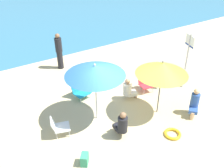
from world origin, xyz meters
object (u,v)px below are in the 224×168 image
object	(u,v)px
beach_chair_c	(80,90)
swim_ring	(173,134)
beach_chair_a	(145,82)
person_b	(59,51)
person_d	(195,102)
warning_sign	(188,53)
umbrella_blue	(95,70)
beach_bag	(85,159)
beach_chair_b	(58,126)
person_a	(129,89)
person_c	(122,124)
umbrella_yellow	(162,68)

from	to	relation	value
beach_chair_c	swim_ring	size ratio (longest dim) A/B	1.29
beach_chair_a	person_b	xyz separation A→B (m)	(-2.06, 3.43, 0.47)
beach_chair_a	person_d	xyz separation A→B (m)	(0.44, -2.03, 0.14)
person_d	warning_sign	distance (m)	1.98
beach_chair_a	person_b	bearing A→B (deg)	-141.12
umbrella_blue	swim_ring	bearing A→B (deg)	-51.20
swim_ring	beach_bag	world-z (taller)	beach_bag
beach_chair_a	beach_chair_b	world-z (taller)	beach_chair_a
beach_chair_c	person_a	xyz separation A→B (m)	(1.44, -1.05, 0.10)
person_a	person_d	size ratio (longest dim) A/B	0.88
beach_chair_a	beach_chair_b	size ratio (longest dim) A/B	1.01
person_c	beach_bag	distance (m)	1.48
beach_chair_c	umbrella_yellow	bearing A→B (deg)	28.24
beach_chair_a	person_d	size ratio (longest dim) A/B	0.67
person_a	person_d	xyz separation A→B (m)	(1.32, -1.88, 0.08)
umbrella_yellow	swim_ring	xyz separation A→B (m)	(-0.36, -1.12, -1.64)
beach_chair_b	person_d	distance (m)	4.43
beach_chair_b	beach_bag	distance (m)	1.42
umbrella_blue	person_c	world-z (taller)	umbrella_blue
umbrella_blue	umbrella_yellow	bearing A→B (deg)	-22.92
umbrella_blue	person_d	bearing A→B (deg)	-28.43
umbrella_blue	person_d	distance (m)	3.48
person_c	person_b	bearing A→B (deg)	1.29
warning_sign	beach_chair_b	bearing A→B (deg)	-163.76
beach_chair_c	warning_sign	xyz separation A→B (m)	(3.74, -1.50, 1.13)
beach_chair_b	person_c	xyz separation A→B (m)	(1.56, -1.06, 0.14)
beach_bag	person_b	bearing A→B (deg)	74.25
beach_chair_a	person_a	distance (m)	0.89
beach_chair_c	swim_ring	xyz separation A→B (m)	(1.48, -3.32, -0.27)
beach_chair_a	beach_chair_c	world-z (taller)	beach_chair_a
person_d	beach_bag	world-z (taller)	person_d
beach_chair_c	person_d	size ratio (longest dim) A/B	0.69
person_c	warning_sign	xyz separation A→B (m)	(3.60, 1.04, 0.98)
beach_chair_c	person_c	xyz separation A→B (m)	(0.14, -2.53, 0.15)
person_d	beach_bag	bearing A→B (deg)	-39.92
person_a	warning_sign	xyz separation A→B (m)	(2.29, -0.45, 1.03)
person_b	umbrella_blue	bearing A→B (deg)	-87.22
beach_chair_a	beach_chair_c	bearing A→B (deg)	-103.29
person_b	warning_sign	size ratio (longest dim) A/B	0.74
person_d	warning_sign	bearing A→B (deg)	-163.67
beach_chair_a	warning_sign	distance (m)	1.89
beach_chair_b	person_a	distance (m)	2.90
umbrella_blue	person_d	size ratio (longest dim) A/B	2.08
warning_sign	beach_bag	xyz separation A→B (m)	(-5.00, -1.38, -1.28)
person_d	umbrella_yellow	bearing A→B (deg)	-77.41
umbrella_blue	beach_chair_c	distance (m)	2.03
beach_chair_a	person_d	distance (m)	2.08
umbrella_blue	warning_sign	distance (m)	3.83
umbrella_yellow	swim_ring	size ratio (longest dim) A/B	3.76
person_a	person_d	world-z (taller)	person_d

